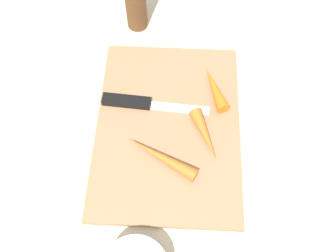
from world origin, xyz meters
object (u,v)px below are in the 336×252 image
Objects in this scene: knife at (134,102)px; carrot_longest at (161,157)px; carrot_medium at (214,88)px; carrot_shortest at (205,135)px; cutting_board at (168,128)px.

carrot_longest is at bearing -58.05° from knife.
carrot_shortest is at bearing 150.70° from carrot_medium.
knife is at bearing 56.52° from cutting_board.
carrot_medium is at bearing -46.63° from cutting_board.
carrot_longest is 1.37× the size of carrot_medium.
carrot_longest is at bearing -81.21° from carrot_shortest.
carrot_medium is (0.08, -0.08, 0.02)m from cutting_board.
carrot_shortest is at bearing -106.75° from cutting_board.
knife is 0.15m from carrot_shortest.
carrot_medium is (0.14, -0.09, 0.00)m from carrot_longest.
carrot_shortest reaches higher than cutting_board.
cutting_board is 0.07m from carrot_shortest.
knife is 0.15m from carrot_medium.
carrot_longest is at bearing 172.04° from cutting_board.
cutting_board is 2.66× the size of carrot_longest.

